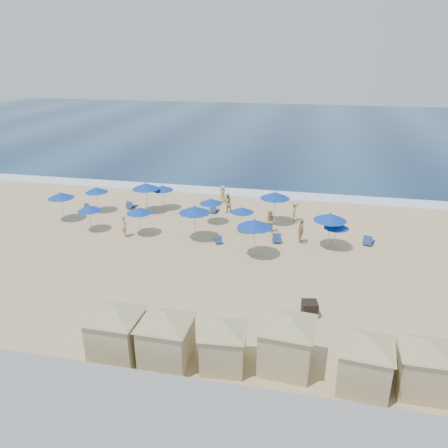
{
  "coord_description": "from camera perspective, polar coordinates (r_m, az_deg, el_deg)",
  "views": [
    {
      "loc": [
        5.52,
        -24.97,
        12.98
      ],
      "look_at": [
        -0.52,
        3.0,
        1.64
      ],
      "focal_mm": 35.0,
      "sensor_mm": 36.0,
      "label": 1
    }
  ],
  "objects": [
    {
      "name": "beachgoer_5",
      "position": [
        33.53,
        6.06,
        0.31
      ],
      "size": [
        1.03,
        0.93,
        1.74
      ],
      "primitive_type": "imported",
      "rotation": [
        0.0,
        0.0,
        5.9
      ],
      "color": "tan",
      "rests_on": "ground"
    },
    {
      "name": "beach_chair_2",
      "position": [
        37.74,
        -1.32,
        1.89
      ],
      "size": [
        0.69,
        1.34,
        0.71
      ],
      "color": "navy",
      "rests_on": "ground"
    },
    {
      "name": "beachgoer_4",
      "position": [
        40.14,
        -0.15,
        3.95
      ],
      "size": [
        0.7,
        0.89,
        1.6
      ],
      "primitive_type": "imported",
      "rotation": [
        0.0,
        0.0,
        4.44
      ],
      "color": "tan",
      "rests_on": "ground"
    },
    {
      "name": "cabana_3",
      "position": [
        19.47,
        8.25,
        -14.05
      ],
      "size": [
        4.71,
        4.71,
        2.97
      ],
      "color": "#C4B286",
      "rests_on": "ground"
    },
    {
      "name": "umbrella_9",
      "position": [
        34.85,
        6.68,
        3.76
      ],
      "size": [
        2.41,
        2.41,
        2.74
      ],
      "color": "#A5A8AD",
      "rests_on": "ground"
    },
    {
      "name": "umbrella_11",
      "position": [
        31.04,
        13.72,
        0.88
      ],
      "size": [
        2.35,
        2.35,
        2.67
      ],
      "color": "#A5A8AD",
      "rests_on": "ground"
    },
    {
      "name": "umbrella_1",
      "position": [
        34.9,
        -17.21,
        1.97
      ],
      "size": [
        1.85,
        1.85,
        2.1
      ],
      "color": "#A5A8AD",
      "rests_on": "ground"
    },
    {
      "name": "ocean",
      "position": [
        81.2,
        8.31,
        12.22
      ],
      "size": [
        160.0,
        80.0,
        0.06
      ],
      "primitive_type": "cube",
      "color": "#0D264C",
      "rests_on": "ground"
    },
    {
      "name": "umbrella_7",
      "position": [
        33.1,
        2.37,
        1.86
      ],
      "size": [
        1.83,
        1.83,
        2.08
      ],
      "color": "#A5A8AD",
      "rests_on": "ground"
    },
    {
      "name": "beach_chair_1",
      "position": [
        39.66,
        -12.05,
        2.4
      ],
      "size": [
        0.69,
        1.33,
        0.71
      ],
      "color": "navy",
      "rests_on": "ground"
    },
    {
      "name": "surf_line",
      "position": [
        42.85,
        4.22,
        3.98
      ],
      "size": [
        160.0,
        2.5,
        0.08
      ],
      "primitive_type": "cube",
      "color": "white",
      "rests_on": "ground"
    },
    {
      "name": "umbrella_12",
      "position": [
        38.97,
        -16.32,
        4.3
      ],
      "size": [
        1.98,
        1.98,
        2.26
      ],
      "color": "#A5A8AD",
      "rests_on": "ground"
    },
    {
      "name": "umbrella_0",
      "position": [
        37.79,
        -20.53,
        3.53
      ],
      "size": [
        2.16,
        2.16,
        2.46
      ],
      "color": "#A5A8AD",
      "rests_on": "ground"
    },
    {
      "name": "cabana_2",
      "position": [
        19.47,
        -0.09,
        -14.69
      ],
      "size": [
        4.03,
        4.03,
        2.53
      ],
      "color": "#C4B286",
      "rests_on": "ground"
    },
    {
      "name": "beach_chair_5",
      "position": [
        33.18,
        18.35,
        -2.08
      ],
      "size": [
        1.05,
        1.51,
        0.76
      ],
      "color": "navy",
      "rests_on": "ground"
    },
    {
      "name": "umbrella_5",
      "position": [
        34.86,
        -1.74,
        3.0
      ],
      "size": [
        1.88,
        1.88,
        2.14
      ],
      "color": "#A5A8AD",
      "rests_on": "ground"
    },
    {
      "name": "beachgoer_3",
      "position": [
        36.02,
        9.28,
        1.66
      ],
      "size": [
        0.73,
        1.16,
        1.71
      ],
      "primitive_type": "imported",
      "rotation": [
        0.0,
        0.0,
        1.66
      ],
      "color": "tan",
      "rests_on": "ground"
    },
    {
      "name": "seawall",
      "position": [
        17.72,
        -10.49,
        -22.91
      ],
      "size": [
        160.0,
        6.1,
        1.22
      ],
      "color": "gray",
      "rests_on": "ground"
    },
    {
      "name": "beach_chair_4",
      "position": [
        32.17,
        6.89,
        -1.83
      ],
      "size": [
        0.74,
        1.45,
        0.77
      ],
      "color": "navy",
      "rests_on": "ground"
    },
    {
      "name": "cabana_5",
      "position": [
        19.94,
        24.74,
        -15.75
      ],
      "size": [
        4.25,
        4.25,
        2.66
      ],
      "color": "#C4B286",
      "rests_on": "ground"
    },
    {
      "name": "umbrella_3",
      "position": [
        33.17,
        -11.02,
        1.76
      ],
      "size": [
        1.96,
        1.96,
        2.23
      ],
      "color": "#A5A8AD",
      "rests_on": "ground"
    },
    {
      "name": "cabana_0",
      "position": [
        20.53,
        -13.97,
        -12.59
      ],
      "size": [
        4.6,
        4.6,
        2.89
      ],
      "color": "#C4B286",
      "rests_on": "ground"
    },
    {
      "name": "umbrella_6",
      "position": [
        31.66,
        -3.88,
        1.9
      ],
      "size": [
        2.36,
        2.36,
        2.68
      ],
      "color": "#A5A8AD",
      "rests_on": "ground"
    },
    {
      "name": "beachgoer_2",
      "position": [
        31.98,
        10.03,
        -0.91
      ],
      "size": [
        0.69,
        1.14,
        1.82
      ],
      "primitive_type": "imported",
      "rotation": [
        0.0,
        0.0,
        1.82
      ],
      "color": "tan",
      "rests_on": "ground"
    },
    {
      "name": "beachgoer_0",
      "position": [
        33.42,
        -12.87,
        -0.24
      ],
      "size": [
        0.69,
        0.74,
        1.69
      ],
      "primitive_type": "imported",
      "rotation": [
        0.0,
        0.0,
        2.19
      ],
      "color": "tan",
      "rests_on": "ground"
    },
    {
      "name": "umbrella_4",
      "position": [
        38.42,
        -8.06,
        4.7
      ],
      "size": [
        1.97,
        1.97,
        2.24
      ],
      "color": "#A5A8AD",
      "rests_on": "ground"
    },
    {
      "name": "cabana_4",
      "position": [
        19.23,
        17.99,
        -15.95
      ],
      "size": [
        4.4,
        4.4,
        2.77
      ],
      "color": "#C4B286",
      "rests_on": "ground"
    },
    {
      "name": "umbrella_8",
      "position": [
        28.92,
        4.01,
        0.05
      ],
      "size": [
        2.41,
        2.41,
        2.74
      ],
      "color": "#A5A8AD",
      "rests_on": "ground"
    },
    {
      "name": "umbrella_10",
      "position": [
        31.15,
        14.5,
        -0.21
      ],
      "size": [
        1.79,
        1.79,
        2.03
      ],
      "color": "#A5A8AD",
      "rests_on": "ground"
    },
    {
      "name": "beachgoer_1",
      "position": [
        37.64,
        0.44,
        2.79
      ],
      "size": [
        1.03,
        1.01,
        1.67
      ],
      "primitive_type": "imported",
      "rotation": [
        0.0,
        0.0,
        3.87
      ],
      "color": "tan",
      "rests_on": "ground"
    },
    {
      "name": "trash_bin",
      "position": [
        23.79,
        11.12,
        -10.79
      ],
      "size": [
        0.93,
        0.93,
        0.79
      ],
      "primitive_type": "cube",
      "rotation": [
        0.0,
        0.0,
        0.2
      ],
      "color": "black",
      "rests_on": "ground"
    },
    {
      "name": "cabana_1",
      "position": [
        19.76,
        -7.6,
        -13.66
      ],
      "size": [
        4.53,
        4.53,
        2.84
      ],
      "color": "#C4B286",
      "rests_on": "ground"
    },
    {
      "name": "umbrella_2",
      "position": [
        37.8,
        -10.2,
        4.9
      ],
      "size": [
        2.36,
        2.36,
        2.68
      ],
      "color": "#A5A8AD",
      "rests_on": "ground"
    },
    {
      "name": "beach_chair_0",
      "position": [
        40.35,
        -17.22,
        2.17
      ],
      "size": [
        0.87,
        1.22,
        0.61
      ],
      "color": "navy",
      "rests_on": "ground"
    },
    {
      "name": "beach_chair_3",
      "position": [
        31.75,
        -0.78,
        -2.1
      ],
      "size": [
        0.87,
        1.22,
        0.61
      ],
      "color": "navy",
      "rests_on": "ground"
    },
    {
      "name": "ground",
      "position": [
        28.68,
        -0.25,
        -5.29
      ],
      "size": [
        160.0,
        160.0,
        0.0
      ],
      "primitive_type": "plane",
      "color": "tan",
      "rests_on": "ground"
    }
  ]
}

